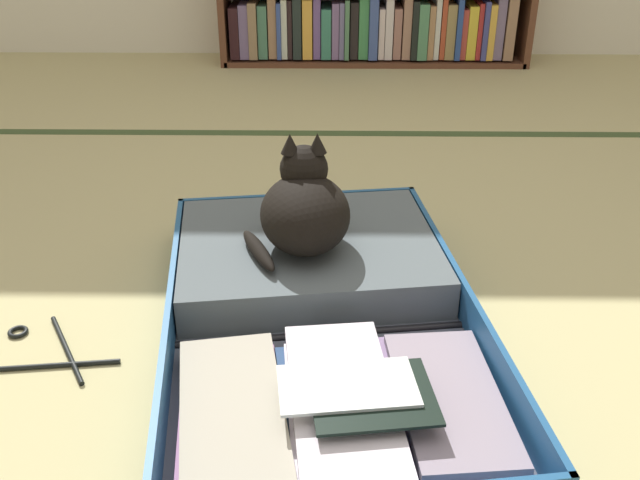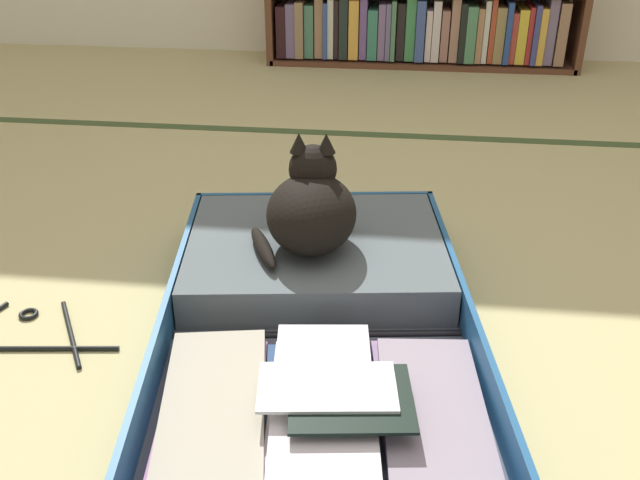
{
  "view_description": "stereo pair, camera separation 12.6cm",
  "coord_description": "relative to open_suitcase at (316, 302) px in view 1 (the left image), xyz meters",
  "views": [
    {
      "loc": [
        -0.09,
        -1.12,
        0.87
      ],
      "look_at": [
        -0.11,
        0.11,
        0.2
      ],
      "focal_mm": 39.77,
      "sensor_mm": 36.0,
      "label": 1
    },
    {
      "loc": [
        0.04,
        -1.11,
        0.87
      ],
      "look_at": [
        -0.11,
        0.11,
        0.2
      ],
      "focal_mm": 39.77,
      "sensor_mm": 36.0,
      "label": 2
    }
  ],
  "objects": [
    {
      "name": "tatami_border",
      "position": [
        0.12,
        1.14,
        -0.04
      ],
      "size": [
        4.8,
        0.05,
        0.0
      ],
      "color": "#394D28",
      "rests_on": "ground_plane"
    },
    {
      "name": "clothes_hanger",
      "position": [
        -0.6,
        -0.14,
        -0.04
      ],
      "size": [
        0.44,
        0.25,
        0.01
      ],
      "color": "black",
      "rests_on": "ground_plane"
    },
    {
      "name": "open_suitcase",
      "position": [
        0.0,
        0.0,
        0.0
      ],
      "size": [
        0.73,
        1.06,
        0.11
      ],
      "color": "#1F5181",
      "rests_on": "ground_plane"
    },
    {
      "name": "ground_plane",
      "position": [
        0.12,
        -0.11,
        -0.04
      ],
      "size": [
        10.0,
        10.0,
        0.0
      ],
      "primitive_type": "plane",
      "color": "tan"
    },
    {
      "name": "black_cat",
      "position": [
        -0.03,
        0.14,
        0.15
      ],
      "size": [
        0.26,
        0.27,
        0.24
      ],
      "color": "black",
      "rests_on": "open_suitcase"
    }
  ]
}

